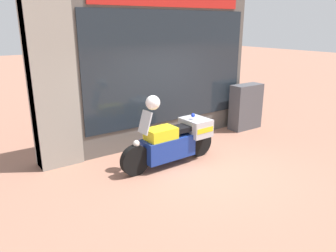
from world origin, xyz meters
TOP-DOWN VIEW (x-y plane):
  - ground_plane at (0.00, 0.00)m, footprint 60.00×60.00m
  - shop_building at (-0.40, 2.00)m, footprint 5.74×0.55m
  - window_display at (0.37, 2.03)m, footprint 4.40×0.30m
  - paramedic_motorcycle at (-0.37, 0.57)m, footprint 2.34×0.66m
  - utility_cabinet at (2.77, 1.41)m, footprint 0.96×0.42m
  - white_helmet at (-0.93, 0.56)m, footprint 0.29×0.29m

SIDE VIEW (x-z plane):
  - ground_plane at x=0.00m, z-range 0.00..0.00m
  - window_display at x=0.37m, z-range -0.55..1.53m
  - paramedic_motorcycle at x=-0.37m, z-range -0.12..1.17m
  - utility_cabinet at x=2.77m, z-range 0.00..1.29m
  - white_helmet at x=-0.93m, z-range 1.29..1.58m
  - shop_building at x=-0.40m, z-range 0.01..3.69m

